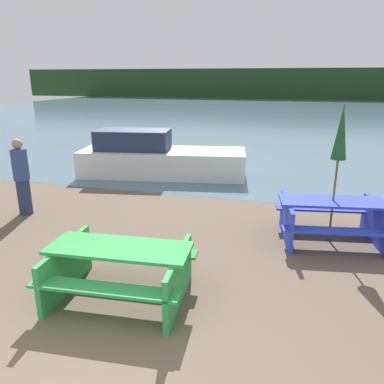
% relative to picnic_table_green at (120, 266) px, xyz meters
% --- Properties ---
extents(water, '(60.00, 50.00, 0.00)m').
position_rel_picnic_table_green_xyz_m(water, '(0.50, 29.63, -0.47)').
color(water, slate).
rests_on(water, ground_plane).
extents(far_treeline, '(80.00, 1.60, 4.00)m').
position_rel_picnic_table_green_xyz_m(far_treeline, '(0.50, 49.63, 1.53)').
color(far_treeline, '#1E3D1E').
rests_on(far_treeline, water).
extents(picnic_table_green, '(1.99, 1.53, 0.76)m').
position_rel_picnic_table_green_xyz_m(picnic_table_green, '(0.00, 0.00, 0.00)').
color(picnic_table_green, green).
rests_on(picnic_table_green, ground_plane).
extents(picnic_table_blue, '(2.06, 1.66, 0.78)m').
position_rel_picnic_table_green_xyz_m(picnic_table_blue, '(2.87, 2.74, 0.00)').
color(picnic_table_blue, blue).
rests_on(picnic_table_blue, ground_plane).
extents(umbrella_darkgreen, '(0.26, 0.26, 2.47)m').
position_rel_picnic_table_green_xyz_m(umbrella_darkgreen, '(2.87, 2.74, 1.50)').
color(umbrella_darkgreen, brown).
rests_on(umbrella_darkgreen, ground_plane).
extents(boat, '(5.15, 2.40, 1.38)m').
position_rel_picnic_table_green_xyz_m(boat, '(-1.90, 6.41, 0.06)').
color(boat, silver).
rests_on(boat, water).
extents(person, '(0.33, 0.33, 1.66)m').
position_rel_picnic_table_green_xyz_m(person, '(-3.48, 2.41, 0.37)').
color(person, '#283351').
rests_on(person, ground_plane).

